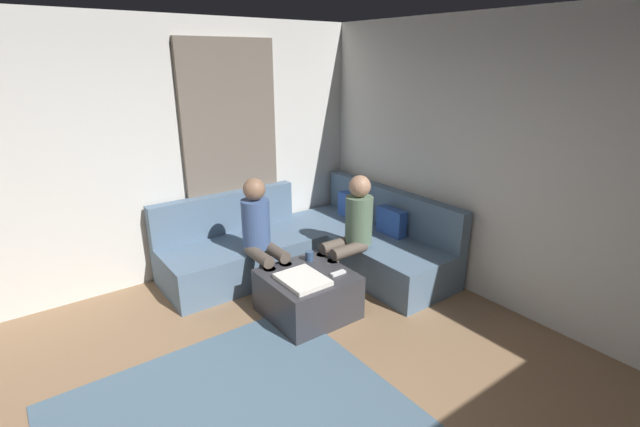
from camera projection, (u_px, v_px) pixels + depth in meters
name	position (u px, v px, depth m)	size (l,w,h in m)	color
wall_back	(562.00, 178.00, 3.72)	(6.00, 0.12, 2.70)	silver
wall_left	(104.00, 162.00, 4.31)	(0.12, 6.00, 2.70)	silver
curtain_panel	(232.00, 157.00, 4.99)	(0.06, 1.10, 2.50)	#726659
sectional_couch	(314.00, 246.00, 5.06)	(2.10, 2.55, 0.87)	slate
ottoman	(307.00, 294.00, 4.18)	(0.76, 0.76, 0.42)	#333338
folded_blanket	(303.00, 279.00, 3.96)	(0.44, 0.36, 0.04)	white
coffee_mug	(309.00, 256.00, 4.36)	(0.08, 0.08, 0.10)	#334C72
game_remote	(338.00, 273.00, 4.09)	(0.05, 0.15, 0.02)	white
person_on_couch_back	(351.00, 229.00, 4.53)	(0.30, 0.60, 1.20)	brown
person_on_couch_side	(261.00, 234.00, 4.41)	(0.60, 0.30, 1.20)	brown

